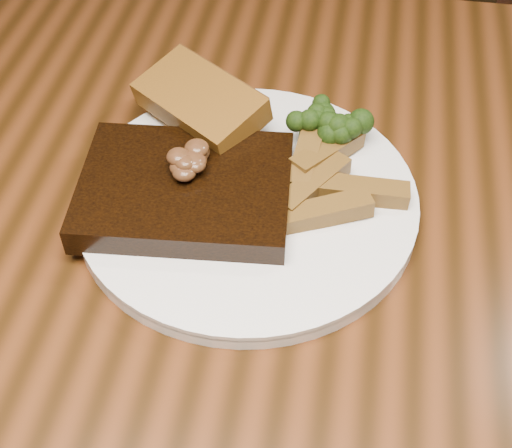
{
  "coord_description": "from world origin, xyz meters",
  "views": [
    {
      "loc": [
        0.07,
        -0.36,
        1.21
      ],
      "look_at": [
        0.01,
        0.02,
        0.78
      ],
      "focal_mm": 50.0,
      "sensor_mm": 36.0,
      "label": 1
    }
  ],
  "objects_px": {
    "garlic_bread": "(202,119)",
    "potato_wedges": "(326,195)",
    "dining_table": "(244,328)",
    "steak": "(185,191)",
    "chair_far": "(317,55)",
    "plate": "(247,201)"
  },
  "relations": [
    {
      "from": "steak",
      "to": "garlic_bread",
      "type": "xyz_separation_m",
      "value": [
        -0.01,
        0.1,
        0.0
      ]
    },
    {
      "from": "dining_table",
      "to": "plate",
      "type": "relative_size",
      "value": 5.36
    },
    {
      "from": "dining_table",
      "to": "garlic_bread",
      "type": "relative_size",
      "value": 13.24
    },
    {
      "from": "garlic_bread",
      "to": "steak",
      "type": "bearing_deg",
      "value": -50.71
    },
    {
      "from": "chair_far",
      "to": "plate",
      "type": "xyz_separation_m",
      "value": [
        -0.01,
        -0.59,
        0.24
      ]
    },
    {
      "from": "dining_table",
      "to": "chair_far",
      "type": "height_order",
      "value": "chair_far"
    },
    {
      "from": "garlic_bread",
      "to": "chair_far",
      "type": "bearing_deg",
      "value": 117.1
    },
    {
      "from": "chair_far",
      "to": "steak",
      "type": "distance_m",
      "value": 0.66
    },
    {
      "from": "plate",
      "to": "garlic_bread",
      "type": "xyz_separation_m",
      "value": [
        -0.06,
        0.08,
        0.02
      ]
    },
    {
      "from": "dining_table",
      "to": "chair_far",
      "type": "bearing_deg",
      "value": 89.54
    },
    {
      "from": "garlic_bread",
      "to": "potato_wedges",
      "type": "relative_size",
      "value": 1.17
    },
    {
      "from": "chair_far",
      "to": "potato_wedges",
      "type": "height_order",
      "value": "chair_far"
    },
    {
      "from": "plate",
      "to": "potato_wedges",
      "type": "distance_m",
      "value": 0.07
    },
    {
      "from": "dining_table",
      "to": "chair_far",
      "type": "distance_m",
      "value": 0.67
    },
    {
      "from": "dining_table",
      "to": "garlic_bread",
      "type": "distance_m",
      "value": 0.2
    },
    {
      "from": "dining_table",
      "to": "steak",
      "type": "bearing_deg",
      "value": 138.76
    },
    {
      "from": "garlic_bread",
      "to": "potato_wedges",
      "type": "height_order",
      "value": "garlic_bread"
    },
    {
      "from": "chair_far",
      "to": "garlic_bread",
      "type": "relative_size",
      "value": 7.7
    },
    {
      "from": "chair_far",
      "to": "potato_wedges",
      "type": "relative_size",
      "value": 8.98
    },
    {
      "from": "chair_far",
      "to": "plate",
      "type": "distance_m",
      "value": 0.64
    },
    {
      "from": "garlic_bread",
      "to": "potato_wedges",
      "type": "xyz_separation_m",
      "value": [
        0.13,
        -0.08,
        -0.0
      ]
    },
    {
      "from": "dining_table",
      "to": "chair_far",
      "type": "xyz_separation_m",
      "value": [
        0.01,
        0.65,
        -0.15
      ]
    }
  ]
}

